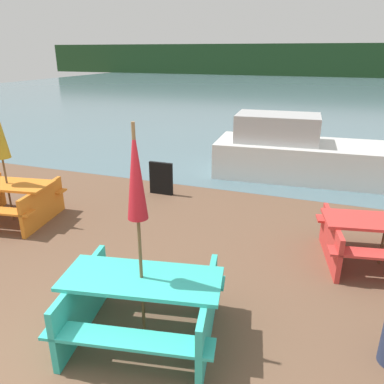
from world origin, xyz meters
TOP-DOWN VIEW (x-y plane):
  - water at (0.00, 31.15)m, footprint 60.00×50.00m
  - far_treeline at (0.00, 51.15)m, footprint 80.00×1.60m
  - picnic_table_teal at (0.46, 1.16)m, footprint 1.97×1.68m
  - picnic_table_orange at (-3.39, 3.13)m, footprint 1.84×1.62m
  - picnic_table_red at (3.17, 3.82)m, footprint 2.02×1.69m
  - umbrella_crimson at (0.46, 1.16)m, footprint 0.21×0.21m
  - boat at (1.64, 7.86)m, footprint 4.81×2.06m
  - signboard at (-1.25, 5.42)m, footprint 0.55×0.08m

SIDE VIEW (x-z plane):
  - water at x=0.00m, z-range 0.00..0.00m
  - signboard at x=-1.25m, z-range 0.00..0.75m
  - picnic_table_red at x=3.17m, z-range 0.09..0.81m
  - picnic_table_orange at x=-3.39m, z-range 0.08..0.84m
  - picnic_table_teal at x=0.46m, z-range 0.08..0.86m
  - boat at x=1.64m, z-range -0.19..1.40m
  - umbrella_crimson at x=0.46m, z-range 0.70..3.17m
  - far_treeline at x=0.00m, z-range 0.00..4.00m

